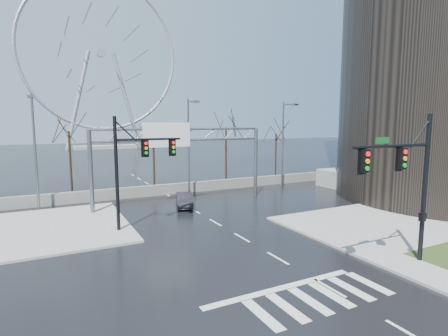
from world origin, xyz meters
TOP-DOWN VIEW (x-y plane):
  - ground at (0.00, 0.00)m, footprint 260.00×260.00m
  - sidewalk_right_ext at (10.00, 2.00)m, footprint 12.00×10.00m
  - sidewalk_far at (-11.00, 12.00)m, footprint 10.00×12.00m
  - tower_podium at (29.00, 8.00)m, footprint 22.00×18.00m
  - barrier_wall at (0.00, 20.00)m, footprint 52.00×0.50m
  - signal_mast_near at (5.14, -4.04)m, footprint 5.52×0.41m
  - signal_mast_far at (-5.87, 8.96)m, footprint 4.72×0.41m
  - sign_gantry at (-0.38, 14.96)m, footprint 16.36×0.40m
  - streetlight_left at (-12.00, 18.16)m, footprint 0.50×2.55m
  - streetlight_mid at (2.00, 18.16)m, footprint 0.50×2.55m
  - streetlight_right at (14.00, 18.16)m, footprint 0.50×2.55m
  - tree_left at (-9.00, 23.50)m, footprint 3.75×3.75m
  - tree_center at (0.00, 24.50)m, footprint 3.25×3.25m
  - tree_right at (9.00, 23.50)m, footprint 3.90×3.90m
  - tree_far_right at (17.00, 24.00)m, footprint 3.40×3.40m
  - ferris_wheel at (5.00, 95.00)m, footprint 45.00×6.00m
  - car at (-0.32, 13.86)m, footprint 2.44×4.13m

SIDE VIEW (x-z plane):
  - ground at x=0.00m, z-range 0.00..0.00m
  - sidewalk_right_ext at x=10.00m, z-range 0.00..0.15m
  - sidewalk_far at x=-11.00m, z-range 0.00..0.15m
  - barrier_wall at x=0.00m, z-range 0.00..1.10m
  - car at x=-0.32m, z-range 0.00..1.29m
  - tower_podium at x=29.00m, z-range 0.00..2.00m
  - signal_mast_far at x=-5.87m, z-range 0.83..8.83m
  - signal_mast_near at x=5.14m, z-range 0.87..8.87m
  - tree_center at x=0.00m, z-range 1.92..8.42m
  - sign_gantry at x=-0.38m, z-range 1.38..8.98m
  - tree_far_right at x=17.00m, z-range 2.01..8.81m
  - streetlight_left at x=-12.00m, z-range 0.89..10.89m
  - streetlight_mid at x=2.00m, z-range 0.89..10.89m
  - streetlight_right at x=14.00m, z-range 0.89..10.89m
  - tree_left at x=-9.00m, z-range 2.23..9.73m
  - tree_right at x=9.00m, z-range 2.32..10.12m
  - ferris_wheel at x=5.00m, z-range 0.68..51.59m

